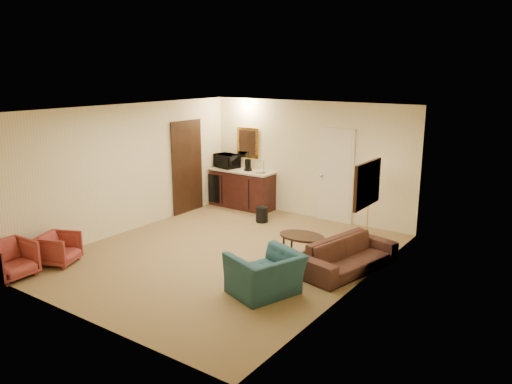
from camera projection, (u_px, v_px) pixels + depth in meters
ground at (226, 254)px, 9.04m from camera, size 6.00×6.00×0.00m
room_walls at (246, 154)px, 9.30m from camera, size 5.02×6.01×2.61m
wetbar_cabinet at (242, 189)px, 12.02m from camera, size 1.64×0.58×0.92m
sofa at (350, 250)px, 8.22m from camera, size 0.93×1.90×0.72m
teal_armchair at (265, 267)px, 7.33m from camera, size 0.93×1.14×0.86m
rose_chair_near at (59, 247)px, 8.52m from camera, size 0.73×0.75×0.59m
rose_chair_far at (10, 258)px, 7.94m from camera, size 0.63×0.67×0.67m
coffee_table at (302, 248)px, 8.66m from camera, size 0.89×0.65×0.48m
floor_lamp at (369, 200)px, 9.83m from camera, size 0.49×0.49×1.51m
waste_bin at (262, 214)px, 10.92m from camera, size 0.31×0.31×0.34m
microwave at (227, 159)px, 12.18m from camera, size 0.66×0.45×0.41m
coffee_maker at (248, 165)px, 11.78m from camera, size 0.19×0.19×0.28m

